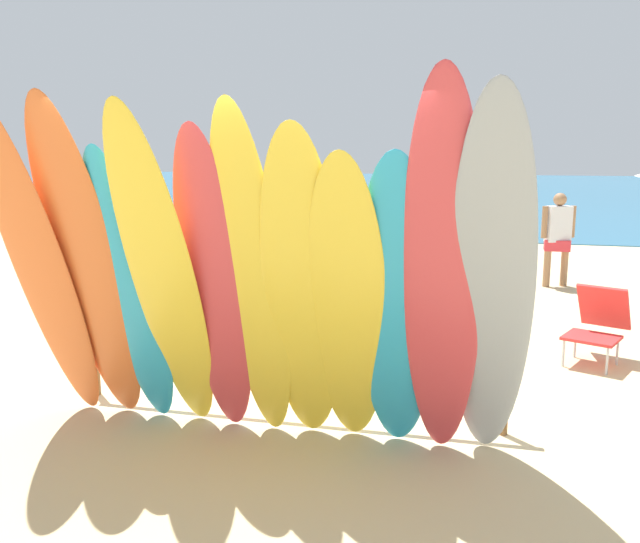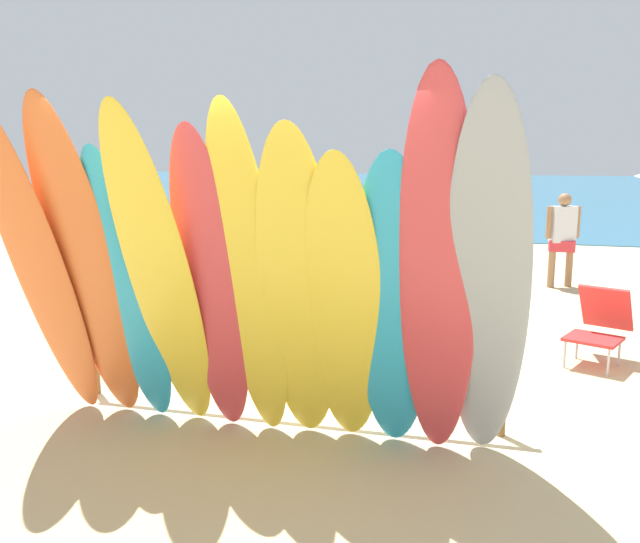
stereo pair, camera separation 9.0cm
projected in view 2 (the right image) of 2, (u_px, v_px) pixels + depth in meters
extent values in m
plane|color=#D3BC8C|center=(434.00, 226.00, 18.88)|extent=(60.00, 60.00, 0.00)
cube|color=teal|center=(463.00, 190.00, 34.96)|extent=(60.00, 40.00, 0.02)
cylinder|color=brown|center=(95.00, 357.00, 5.95)|extent=(0.07, 0.07, 0.68)
cylinder|color=brown|center=(502.00, 393.00, 5.07)|extent=(0.07, 0.07, 0.68)
cylinder|color=brown|center=(282.00, 334.00, 5.44)|extent=(3.64, 0.06, 0.06)
ellipsoid|color=orange|center=(40.00, 270.00, 5.01)|extent=(0.54, 1.07, 2.55)
ellipsoid|color=orange|center=(87.00, 269.00, 4.98)|extent=(0.58, 1.00, 2.57)
ellipsoid|color=#289EC6|center=(129.00, 293.00, 4.99)|extent=(0.53, 0.83, 2.22)
ellipsoid|color=yellow|center=(161.00, 279.00, 4.76)|extent=(0.57, 1.10, 2.50)
ellipsoid|color=#D13D42|center=(211.00, 289.00, 4.79)|extent=(0.50, 0.80, 2.36)
ellipsoid|color=yellow|center=(249.00, 281.00, 4.68)|extent=(0.55, 0.85, 2.51)
ellipsoid|color=yellow|center=(299.00, 294.00, 4.63)|extent=(0.64, 0.91, 2.36)
ellipsoid|color=yellow|center=(344.00, 308.00, 4.59)|extent=(0.59, 0.86, 2.18)
ellipsoid|color=#289EC6|center=(393.00, 310.00, 4.53)|extent=(0.58, 0.77, 2.18)
ellipsoid|color=#D13D42|center=(438.00, 280.00, 4.31)|extent=(0.53, 0.89, 2.68)
ellipsoid|color=#999EA3|center=(487.00, 289.00, 4.26)|extent=(0.57, 1.02, 2.59)
cylinder|color=tan|center=(327.00, 248.00, 12.17)|extent=(0.11, 0.11, 0.73)
cylinder|color=tan|center=(334.00, 251.00, 11.90)|extent=(0.11, 0.11, 0.73)
cube|color=#2D4CB2|center=(331.00, 233.00, 11.98)|extent=(0.39, 0.24, 0.18)
cube|color=#2D4CB2|center=(331.00, 213.00, 11.92)|extent=(0.40, 0.41, 0.57)
sphere|color=tan|center=(331.00, 191.00, 11.85)|extent=(0.21, 0.21, 0.21)
cylinder|color=tan|center=(325.00, 210.00, 12.13)|extent=(0.09, 0.09, 0.51)
cylinder|color=tan|center=(337.00, 213.00, 11.70)|extent=(0.09, 0.09, 0.51)
cylinder|color=#9E704C|center=(431.00, 297.00, 7.99)|extent=(0.13, 0.13, 0.84)
cylinder|color=#9E704C|center=(458.00, 301.00, 7.78)|extent=(0.13, 0.13, 0.84)
cube|color=#2D4CB2|center=(445.00, 269.00, 7.82)|extent=(0.45, 0.28, 0.20)
cube|color=silver|center=(447.00, 236.00, 7.75)|extent=(0.49, 0.38, 0.66)
sphere|color=#9E704C|center=(448.00, 198.00, 7.67)|extent=(0.24, 0.24, 0.24)
cylinder|color=#9E704C|center=(426.00, 231.00, 7.91)|extent=(0.10, 0.10, 0.58)
cylinder|color=#9E704C|center=(469.00, 235.00, 7.57)|extent=(0.10, 0.10, 0.58)
cylinder|color=#9E704C|center=(569.00, 264.00, 10.54)|extent=(0.11, 0.11, 0.72)
cylinder|color=#9E704C|center=(552.00, 265.00, 10.50)|extent=(0.11, 0.11, 0.72)
cube|color=#DB333D|center=(562.00, 246.00, 10.46)|extent=(0.39, 0.24, 0.17)
cube|color=silver|center=(563.00, 224.00, 10.40)|extent=(0.42, 0.33, 0.56)
sphere|color=#9E704C|center=(565.00, 200.00, 10.33)|extent=(0.20, 0.20, 0.20)
cylinder|color=#9E704C|center=(577.00, 222.00, 10.43)|extent=(0.09, 0.09, 0.50)
cylinder|color=#9E704C|center=(549.00, 223.00, 10.36)|extent=(0.09, 0.09, 0.50)
cylinder|color=#B7B7BC|center=(565.00, 354.00, 6.68)|extent=(0.02, 0.02, 0.28)
cylinder|color=#B7B7BC|center=(608.00, 362.00, 6.43)|extent=(0.02, 0.02, 0.28)
cylinder|color=#B7B7BC|center=(577.00, 346.00, 6.97)|extent=(0.02, 0.02, 0.28)
cylinder|color=#B7B7BC|center=(619.00, 353.00, 6.72)|extent=(0.02, 0.02, 0.28)
cube|color=red|center=(593.00, 339.00, 6.67)|extent=(0.64, 0.61, 0.03)
cube|color=red|center=(606.00, 308.00, 6.91)|extent=(0.58, 0.49, 0.48)
ellipsoid|color=#4C515B|center=(387.00, 205.00, 24.51)|extent=(3.27, 1.00, 0.26)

